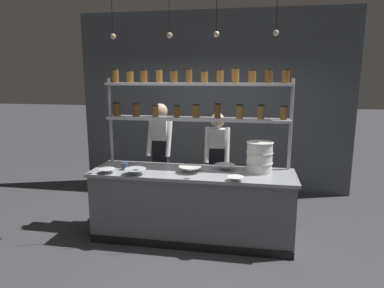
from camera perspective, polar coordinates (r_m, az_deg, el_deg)
name	(u,v)px	position (r m, az deg, el deg)	size (l,w,h in m)	color
ground_plane	(192,237)	(4.78, 0.03, -15.24)	(40.00, 40.00, 0.00)	#3D3D42
back_wall	(213,103)	(6.42, 3.44, 6.87)	(5.04, 0.12, 3.30)	#4C5156
prep_counter	(192,205)	(4.60, 0.03, -10.12)	(2.64, 0.76, 0.92)	slate
spice_shelf_unit	(196,103)	(4.62, 0.73, 6.93)	(2.52, 0.28, 2.24)	#999BA0
chef_left	(161,152)	(5.16, -5.23, -1.37)	(0.36, 0.30, 1.74)	black
chef_center	(217,160)	(5.03, 4.20, -2.70)	(0.37, 0.29, 1.62)	black
container_stack	(260,157)	(4.47, 11.20, -2.13)	(0.34, 0.34, 0.39)	white
prep_bowl_near_left	(107,171)	(4.50, -13.94, -4.38)	(0.21, 0.21, 0.06)	silver
prep_bowl_center_front	(190,169)	(4.39, -0.32, -4.26)	(0.29, 0.29, 0.08)	silver
prep_bowl_center_back	(225,167)	(4.54, 5.50, -3.87)	(0.27, 0.27, 0.07)	#B2B7BC
prep_bowl_near_right	(135,172)	(4.36, -9.41, -4.58)	(0.27, 0.27, 0.07)	#B2B7BC
prep_bowl_far_left	(236,179)	(4.08, 7.28, -5.78)	(0.20, 0.20, 0.05)	silver
serving_cup_front	(125,166)	(4.60, -11.15, -3.68)	(0.07, 0.07, 0.09)	#334C70
pendant_light_row	(192,32)	(4.32, -0.02, 18.18)	(2.06, 0.07, 0.66)	black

